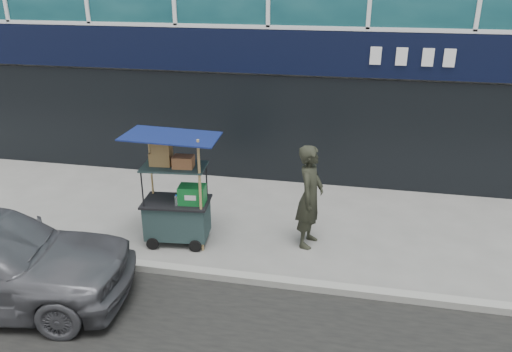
# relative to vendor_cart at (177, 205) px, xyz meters

# --- Properties ---
(ground) EXTENTS (80.00, 80.00, 0.00)m
(ground) POSITION_rel_vendor_cart_xyz_m (1.00, -0.78, -0.72)
(ground) COLOR #62625E
(ground) RESTS_ON ground
(curb) EXTENTS (80.00, 0.18, 0.12)m
(curb) POSITION_rel_vendor_cart_xyz_m (1.00, -0.98, -0.66)
(curb) COLOR gray
(curb) RESTS_ON ground
(vendor_cart) EXTENTS (1.61, 1.21, 2.05)m
(vendor_cart) POSITION_rel_vendor_cart_xyz_m (0.00, 0.00, 0.00)
(vendor_cart) COLOR #192B2B
(vendor_cart) RESTS_ON ground
(vendor_man) EXTENTS (0.55, 0.73, 1.82)m
(vendor_man) POSITION_rel_vendor_cart_xyz_m (2.25, 0.39, 0.19)
(vendor_man) COLOR black
(vendor_man) RESTS_ON ground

